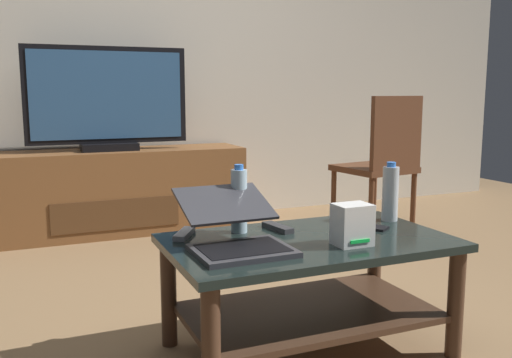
# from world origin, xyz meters

# --- Properties ---
(ground_plane) EXTENTS (7.68, 7.68, 0.00)m
(ground_plane) POSITION_xyz_m (0.00, 0.00, 0.00)
(ground_plane) COLOR olive
(back_wall) EXTENTS (6.40, 0.12, 2.80)m
(back_wall) POSITION_xyz_m (0.00, 2.16, 1.40)
(back_wall) COLOR beige
(back_wall) RESTS_ON ground
(coffee_table) EXTENTS (1.04, 0.60, 0.44)m
(coffee_table) POSITION_xyz_m (0.00, -0.29, 0.30)
(coffee_table) COLOR black
(coffee_table) RESTS_ON ground
(media_cabinet) EXTENTS (1.84, 0.45, 0.57)m
(media_cabinet) POSITION_xyz_m (-0.39, 1.84, 0.29)
(media_cabinet) COLOR brown
(media_cabinet) RESTS_ON ground
(television) EXTENTS (1.06, 0.20, 0.69)m
(television) POSITION_xyz_m (-0.39, 1.82, 0.91)
(television) COLOR black
(television) RESTS_ON media_cabinet
(dining_chair) EXTENTS (0.50, 0.50, 0.94)m
(dining_chair) POSITION_xyz_m (1.27, 1.03, 0.52)
(dining_chair) COLOR #59331E
(dining_chair) RESTS_ON ground
(laptop) EXTENTS (0.33, 0.42, 0.19)m
(laptop) POSITION_xyz_m (-0.29, -0.30, 0.50)
(laptop) COLOR #333338
(laptop) RESTS_ON coffee_table
(router_box) EXTENTS (0.13, 0.10, 0.15)m
(router_box) POSITION_xyz_m (0.10, -0.42, 0.51)
(router_box) COLOR white
(router_box) RESTS_ON coffee_table
(water_bottle_near) EXTENTS (0.07, 0.07, 0.25)m
(water_bottle_near) POSITION_xyz_m (0.45, -0.16, 0.55)
(water_bottle_near) COLOR silver
(water_bottle_near) RESTS_ON coffee_table
(water_bottle_far) EXTENTS (0.06, 0.06, 0.26)m
(water_bottle_far) POSITION_xyz_m (-0.20, -0.09, 0.56)
(water_bottle_far) COLOR silver
(water_bottle_far) RESTS_ON coffee_table
(cell_phone) EXTENTS (0.13, 0.16, 0.01)m
(cell_phone) POSITION_xyz_m (0.30, -0.24, 0.44)
(cell_phone) COLOR black
(cell_phone) RESTS_ON coffee_table
(tv_remote) EXTENTS (0.07, 0.17, 0.02)m
(tv_remote) POSITION_xyz_m (-0.05, -0.12, 0.45)
(tv_remote) COLOR #2D2D30
(tv_remote) RESTS_ON coffee_table
(soundbar_remote) EXTENTS (0.12, 0.16, 0.02)m
(soundbar_remote) POSITION_xyz_m (-0.41, -0.07, 0.45)
(soundbar_remote) COLOR #99999E
(soundbar_remote) RESTS_ON coffee_table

